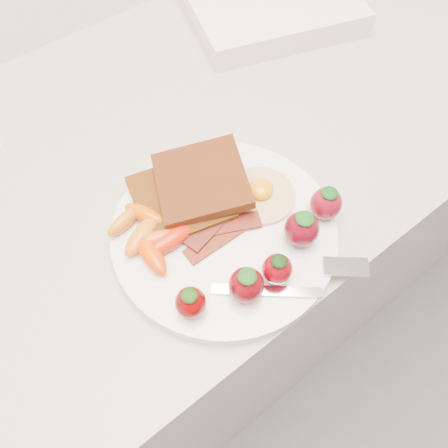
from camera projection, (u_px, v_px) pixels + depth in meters
counter at (176, 285)px, 0.99m from camera, size 2.00×0.60×0.90m
plate at (224, 232)px, 0.53m from camera, size 0.27×0.27×0.02m
toast_lower at (180, 199)px, 0.53m from camera, size 0.13×0.13×0.01m
toast_upper at (201, 180)px, 0.53m from camera, size 0.14×0.14×0.03m
fried_egg at (261, 194)px, 0.54m from camera, size 0.10×0.10×0.02m
bacon_strips at (219, 229)px, 0.51m from camera, size 0.10×0.06×0.01m
baby_carrots at (149, 236)px, 0.50m from camera, size 0.09×0.11×0.02m
strawberries at (276, 251)px, 0.48m from camera, size 0.23×0.06×0.05m
fork at (303, 280)px, 0.48m from camera, size 0.17×0.10×0.00m
appliance at (271, 5)px, 0.74m from camera, size 0.33×0.29×0.04m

